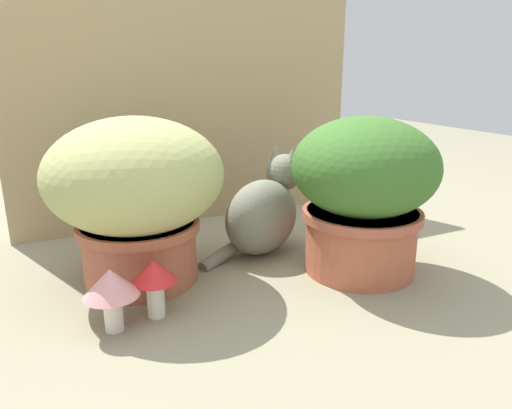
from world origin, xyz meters
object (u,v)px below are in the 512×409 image
object	(u,v)px
grass_planter	(136,191)
mushroom_ornament_pink	(111,286)
leafy_planter	(363,189)
cat	(265,212)
mushroom_ornament_red	(154,276)

from	to	relation	value
grass_planter	mushroom_ornament_pink	distance (m)	0.28
leafy_planter	cat	bearing A→B (deg)	125.21
leafy_planter	cat	xyz separation A→B (m)	(-0.17, 0.24, -0.11)
grass_planter	mushroom_ornament_red	xyz separation A→B (m)	(-0.01, -0.20, -0.14)
grass_planter	mushroom_ornament_pink	world-z (taller)	grass_planter
grass_planter	mushroom_ornament_red	distance (m)	0.25
leafy_planter	grass_planter	bearing A→B (deg)	160.54
cat	grass_planter	bearing A→B (deg)	-173.45
grass_planter	mushroom_ornament_red	size ratio (longest dim) A/B	3.24
mushroom_ornament_red	mushroom_ornament_pink	world-z (taller)	mushroom_ornament_pink
grass_planter	mushroom_ornament_red	world-z (taller)	grass_planter
leafy_planter	mushroom_ornament_pink	xyz separation A→B (m)	(-0.66, -0.03, -0.13)
mushroom_ornament_pink	cat	bearing A→B (deg)	28.32
cat	mushroom_ornament_red	size ratio (longest dim) A/B	2.87
grass_planter	leafy_planter	size ratio (longest dim) A/B	1.05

